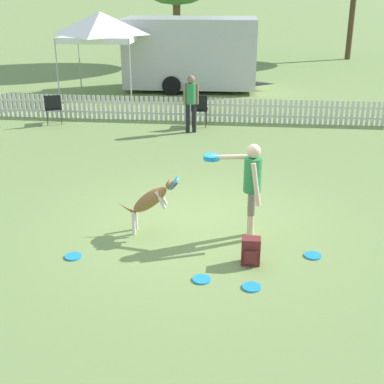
{
  "coord_description": "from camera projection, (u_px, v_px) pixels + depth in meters",
  "views": [
    {
      "loc": [
        0.76,
        -8.34,
        3.96
      ],
      "look_at": [
        -0.05,
        -0.42,
        0.76
      ],
      "focal_mm": 50.0,
      "sensor_mm": 36.0,
      "label": 1
    }
  ],
  "objects": [
    {
      "name": "folding_chair_blue_left",
      "position": [
        199.0,
        107.0,
        15.08
      ],
      "size": [
        0.45,
        0.48,
        0.93
      ],
      "rotation": [
        0.0,
        0.0,
        3.14
      ],
      "color": "#333338",
      "rests_on": "ground_plane"
    },
    {
      "name": "equipment_trailer",
      "position": [
        191.0,
        52.0,
        19.88
      ],
      "size": [
        5.65,
        2.42,
        2.62
      ],
      "rotation": [
        0.0,
        0.0,
        0.03
      ],
      "color": "#B7B7B7",
      "rests_on": "ground_plane"
    },
    {
      "name": "frisbee_near_dog",
      "position": [
        252.0,
        287.0,
        7.33
      ],
      "size": [
        0.26,
        0.26,
        0.02
      ],
      "color": "#1E8CD8",
      "rests_on": "ground_plane"
    },
    {
      "name": "folding_chair_center",
      "position": [
        53.0,
        106.0,
        15.35
      ],
      "size": [
        0.6,
        0.61,
        0.87
      ],
      "rotation": [
        0.0,
        0.0,
        3.49
      ],
      "color": "#333338",
      "rests_on": "ground_plane"
    },
    {
      "name": "backpack_on_grass",
      "position": [
        251.0,
        251.0,
        7.89
      ],
      "size": [
        0.28,
        0.24,
        0.42
      ],
      "color": "maroon",
      "rests_on": "ground_plane"
    },
    {
      "name": "leaping_dog",
      "position": [
        151.0,
        199.0,
        8.7
      ],
      "size": [
        1.04,
        0.27,
        1.02
      ],
      "rotation": [
        0.0,
        0.0,
        -1.57
      ],
      "color": "olive",
      "rests_on": "ground_plane"
    },
    {
      "name": "canopy_tent_main",
      "position": [
        101.0,
        26.0,
        18.48
      ],
      "size": [
        2.54,
        2.54,
        2.89
      ],
      "color": "#B2B2B2",
      "rests_on": "ground_plane"
    },
    {
      "name": "picket_fence",
      "position": [
        220.0,
        110.0,
        15.66
      ],
      "size": [
        18.21,
        0.04,
        0.71
      ],
      "color": "silver",
      "rests_on": "ground_plane"
    },
    {
      "name": "frisbee_far_scatter",
      "position": [
        313.0,
        256.0,
        8.16
      ],
      "size": [
        0.26,
        0.26,
        0.02
      ],
      "color": "#1E8CD8",
      "rests_on": "ground_plane"
    },
    {
      "name": "spectator_standing",
      "position": [
        191.0,
        98.0,
        14.39
      ],
      "size": [
        0.41,
        0.27,
        1.56
      ],
      "rotation": [
        0.0,
        0.0,
        3.34
      ],
      "color": "black",
      "rests_on": "ground_plane"
    },
    {
      "name": "ground_plane",
      "position": [
        198.0,
        224.0,
        9.25
      ],
      "size": [
        240.0,
        240.0,
        0.0
      ],
      "primitive_type": "plane",
      "color": "olive"
    },
    {
      "name": "handler_person",
      "position": [
        249.0,
        180.0,
        8.42
      ],
      "size": [
        0.95,
        0.66,
        1.59
      ],
      "rotation": [
        0.0,
        0.0,
        -4.71
      ],
      "color": "beige",
      "rests_on": "ground_plane"
    },
    {
      "name": "frisbee_near_handler",
      "position": [
        73.0,
        256.0,
        8.14
      ],
      "size": [
        0.26,
        0.26,
        0.02
      ],
      "color": "#1E8CD8",
      "rests_on": "ground_plane"
    },
    {
      "name": "frisbee_midfield",
      "position": [
        202.0,
        279.0,
        7.52
      ],
      "size": [
        0.26,
        0.26,
        0.02
      ],
      "color": "#1E8CD8",
      "rests_on": "ground_plane"
    }
  ]
}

